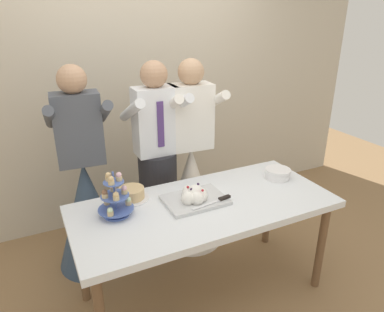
{
  "coord_description": "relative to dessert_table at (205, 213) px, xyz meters",
  "views": [
    {
      "loc": [
        -1.01,
        -1.87,
        2.0
      ],
      "look_at": [
        -0.02,
        0.15,
        1.07
      ],
      "focal_mm": 33.22,
      "sensor_mm": 36.0,
      "label": 1
    }
  ],
  "objects": [
    {
      "name": "round_cake",
      "position": [
        -0.43,
        0.28,
        0.11
      ],
      "size": [
        0.24,
        0.24,
        0.08
      ],
      "color": "white",
      "rests_on": "dessert_table"
    },
    {
      "name": "rear_wall",
      "position": [
        0.0,
        1.42,
        0.75
      ],
      "size": [
        5.2,
        0.1,
        2.9
      ],
      "primitive_type": "cube",
      "color": "beige",
      "rests_on": "ground_plane"
    },
    {
      "name": "cupcake_stand",
      "position": [
        -0.58,
        0.12,
        0.19
      ],
      "size": [
        0.23,
        0.23,
        0.31
      ],
      "color": "#4C66B2",
      "rests_on": "dessert_table"
    },
    {
      "name": "plate_stack",
      "position": [
        0.7,
        0.1,
        0.11
      ],
      "size": [
        0.2,
        0.2,
        0.08
      ],
      "color": "white",
      "rests_on": "dessert_table"
    },
    {
      "name": "main_cake_tray",
      "position": [
        -0.05,
        0.05,
        0.12
      ],
      "size": [
        0.44,
        0.31,
        0.13
      ],
      "color": "silver",
      "rests_on": "dessert_table"
    },
    {
      "name": "person_guest",
      "position": [
        -0.67,
        0.73,
        -0.12
      ],
      "size": [
        0.56,
        0.56,
        1.66
      ],
      "color": "#334760",
      "rests_on": "ground_plane"
    },
    {
      "name": "dessert_table",
      "position": [
        0.0,
        0.0,
        0.0
      ],
      "size": [
        1.8,
        0.8,
        0.78
      ],
      "color": "silver",
      "rests_on": "ground_plane"
    },
    {
      "name": "ground_plane",
      "position": [
        0.0,
        0.0,
        -0.7
      ],
      "size": [
        8.0,
        8.0,
        0.0
      ],
      "primitive_type": "plane",
      "color": "olive"
    },
    {
      "name": "person_groom",
      "position": [
        -0.09,
        0.67,
        0.05
      ],
      "size": [
        0.46,
        0.49,
        1.66
      ],
      "color": "#232328",
      "rests_on": "ground_plane"
    },
    {
      "name": "person_bride",
      "position": [
        0.22,
        0.66,
        -0.12
      ],
      "size": [
        0.56,
        0.56,
        1.66
      ],
      "color": "white",
      "rests_on": "ground_plane"
    }
  ]
}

